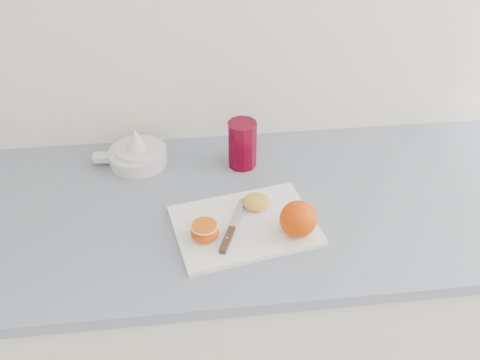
{
  "coord_description": "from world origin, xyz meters",
  "views": [
    {
      "loc": [
        0.04,
        0.71,
        1.71
      ],
      "look_at": [
        0.15,
        1.69,
        0.96
      ],
      "focal_mm": 40.0,
      "sensor_mm": 36.0,
      "label": 1
    }
  ],
  "objects_px": {
    "half_orange": "(205,231)",
    "red_tumbler": "(242,146)",
    "cutting_board": "(245,225)",
    "citrus_juicer": "(137,154)",
    "counter": "(218,321)"
  },
  "relations": [
    {
      "from": "counter",
      "to": "citrus_juicer",
      "type": "xyz_separation_m",
      "value": [
        -0.18,
        0.19,
        0.47
      ]
    },
    {
      "from": "counter",
      "to": "citrus_juicer",
      "type": "height_order",
      "value": "citrus_juicer"
    },
    {
      "from": "citrus_juicer",
      "to": "cutting_board",
      "type": "bearing_deg",
      "value": -48.84
    },
    {
      "from": "cutting_board",
      "to": "citrus_juicer",
      "type": "xyz_separation_m",
      "value": [
        -0.25,
        0.29,
        0.02
      ]
    },
    {
      "from": "cutting_board",
      "to": "citrus_juicer",
      "type": "distance_m",
      "value": 0.38
    },
    {
      "from": "half_orange",
      "to": "red_tumbler",
      "type": "relative_size",
      "value": 0.5
    },
    {
      "from": "cutting_board",
      "to": "red_tumbler",
      "type": "relative_size",
      "value": 2.47
    },
    {
      "from": "half_orange",
      "to": "citrus_juicer",
      "type": "distance_m",
      "value": 0.36
    },
    {
      "from": "counter",
      "to": "half_orange",
      "type": "relative_size",
      "value": 36.05
    },
    {
      "from": "half_orange",
      "to": "red_tumbler",
      "type": "height_order",
      "value": "red_tumbler"
    },
    {
      "from": "cutting_board",
      "to": "red_tumbler",
      "type": "bearing_deg",
      "value": 84.55
    },
    {
      "from": "cutting_board",
      "to": "half_orange",
      "type": "relative_size",
      "value": 4.97
    },
    {
      "from": "half_orange",
      "to": "citrus_juicer",
      "type": "bearing_deg",
      "value": 116.12
    },
    {
      "from": "citrus_juicer",
      "to": "half_orange",
      "type": "bearing_deg",
      "value": -63.88
    },
    {
      "from": "counter",
      "to": "red_tumbler",
      "type": "height_order",
      "value": "red_tumbler"
    }
  ]
}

